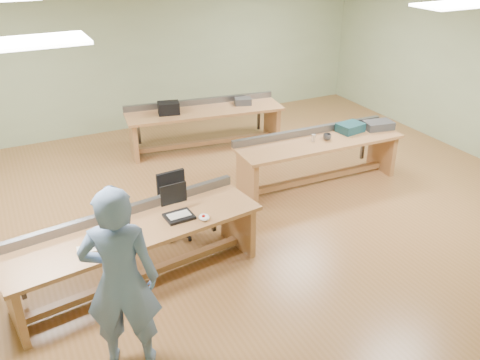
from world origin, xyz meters
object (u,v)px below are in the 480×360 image
at_px(workbench_back, 205,119).
at_px(parts_bin_teal, 350,128).
at_px(laptop_base, 179,216).
at_px(drinks_can, 313,138).
at_px(workbench_front, 136,242).
at_px(person, 121,281).
at_px(parts_bin_grey, 378,125).
at_px(workbench_mid, 318,151).
at_px(camera_bag, 118,225).
at_px(task_chair, 177,213).
at_px(mug, 327,137).

height_order(workbench_back, parts_bin_teal, parts_bin_teal).
xyz_separation_m(laptop_base, drinks_can, (2.72, 1.26, 0.04)).
height_order(workbench_front, person, person).
distance_m(workbench_back, parts_bin_grey, 3.16).
bearing_deg(parts_bin_teal, parts_bin_grey, -11.55).
bearing_deg(laptop_base, workbench_mid, 20.99).
bearing_deg(drinks_can, parts_bin_teal, 5.65).
xyz_separation_m(workbench_mid, camera_bag, (-3.53, -1.21, 0.27)).
height_order(task_chair, parts_bin_grey, task_chair).
xyz_separation_m(workbench_front, parts_bin_grey, (4.54, 1.21, 0.26)).
distance_m(person, mug, 4.57).
height_order(laptop_base, parts_bin_grey, parts_bin_grey).
xyz_separation_m(task_chair, parts_bin_teal, (3.25, 0.52, 0.50)).
xyz_separation_m(workbench_back, person, (-2.76, -4.59, 0.40)).
relative_size(workbench_mid, task_chair, 3.16).
relative_size(workbench_back, camera_bag, 13.42).
distance_m(camera_bag, parts_bin_grey, 4.86).
bearing_deg(camera_bag, mug, -2.31).
bearing_deg(parts_bin_grey, drinks_can, 178.85).
xyz_separation_m(laptop_base, mug, (2.95, 1.21, 0.03)).
bearing_deg(task_chair, mug, 3.69).
xyz_separation_m(parts_bin_teal, drinks_can, (-0.78, -0.08, -0.01)).
relative_size(workbench_front, task_chair, 3.48).
bearing_deg(mug, drinks_can, 168.29).
distance_m(workbench_mid, person, 4.50).
bearing_deg(mug, workbench_back, 117.24).
relative_size(workbench_mid, parts_bin_teal, 6.81).
xyz_separation_m(workbench_mid, parts_bin_grey, (1.18, -0.02, 0.26)).
bearing_deg(workbench_mid, workbench_back, 117.07).
relative_size(workbench_back, mug, 23.29).
bearing_deg(laptop_base, workbench_front, 174.46).
relative_size(person, parts_bin_teal, 4.68).
height_order(camera_bag, parts_bin_grey, camera_bag).
height_order(person, drinks_can, person).
height_order(workbench_front, drinks_can, drinks_can).
bearing_deg(task_chair, person, -126.83).
relative_size(workbench_back, parts_bin_teal, 7.30).
bearing_deg(task_chair, parts_bin_grey, 1.69).
xyz_separation_m(person, parts_bin_teal, (4.47, 2.46, -0.14)).
xyz_separation_m(workbench_front, person, (-0.44, -1.15, 0.40)).
distance_m(parts_bin_teal, parts_bin_grey, 0.51).
height_order(camera_bag, drinks_can, camera_bag).
height_order(camera_bag, mug, camera_bag).
height_order(person, laptop_base, person).
bearing_deg(workbench_mid, camera_bag, -159.17).
bearing_deg(workbench_mid, parts_bin_grey, 0.82).
bearing_deg(workbench_front, camera_bag, 165.89).
bearing_deg(parts_bin_grey, person, -154.64).
height_order(laptop_base, drinks_can, drinks_can).
bearing_deg(drinks_can, person, -147.14).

